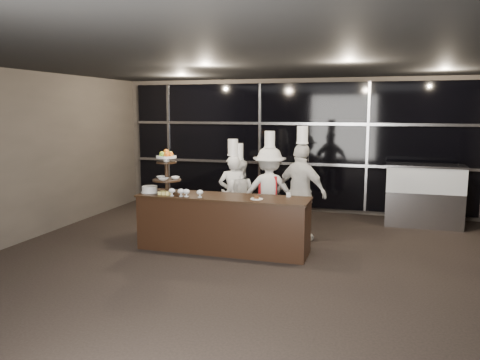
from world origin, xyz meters
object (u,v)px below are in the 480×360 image
(buffet_counter, at_px, (223,223))
(chef_d, at_px, (301,192))
(layer_cake, at_px, (150,189))
(display_case, at_px, (424,192))
(display_stand, at_px, (167,168))
(chef_b, at_px, (238,195))
(chef_a, at_px, (233,192))
(chef_c, at_px, (269,191))

(buffet_counter, relative_size, chef_d, 1.39)
(layer_cake, xyz_separation_m, display_case, (4.59, 2.79, -0.29))
(display_stand, distance_m, chef_b, 1.64)
(display_stand, height_order, chef_a, chef_a)
(chef_b, bearing_deg, chef_a, -121.44)
(buffet_counter, height_order, chef_c, chef_c)
(display_stand, bearing_deg, chef_d, 24.49)
(chef_b, distance_m, chef_c, 0.62)
(buffet_counter, height_order, chef_a, chef_a)
(chef_a, xyz_separation_m, chef_c, (0.67, 0.10, 0.05))
(buffet_counter, height_order, display_stand, display_stand)
(layer_cake, relative_size, chef_a, 0.17)
(chef_a, bearing_deg, chef_c, 8.25)
(buffet_counter, xyz_separation_m, chef_d, (1.13, 0.97, 0.42))
(display_case, distance_m, chef_b, 3.73)
(display_case, xyz_separation_m, chef_a, (-3.48, -1.61, 0.09))
(display_stand, distance_m, display_case, 5.13)
(display_case, bearing_deg, chef_d, -140.76)
(display_case, bearing_deg, chef_c, -151.61)
(buffet_counter, bearing_deg, layer_cake, -177.80)
(buffet_counter, bearing_deg, chef_d, 40.71)
(layer_cake, xyz_separation_m, chef_d, (2.43, 1.02, -0.09))
(display_case, distance_m, chef_a, 3.83)
(display_stand, xyz_separation_m, chef_c, (1.49, 1.22, -0.51))
(buffet_counter, xyz_separation_m, layer_cake, (-1.30, -0.05, 0.51))
(layer_cake, height_order, display_case, display_case)
(buffet_counter, relative_size, display_stand, 3.81)
(display_case, bearing_deg, display_stand, -147.47)
(layer_cake, relative_size, chef_b, 0.18)
(chef_a, bearing_deg, layer_cake, -133.49)
(layer_cake, xyz_separation_m, chef_a, (1.11, 1.17, -0.20))
(chef_d, bearing_deg, chef_a, 173.26)
(chef_c, bearing_deg, display_case, 28.39)
(buffet_counter, distance_m, chef_b, 1.26)
(buffet_counter, bearing_deg, chef_b, 95.59)
(chef_a, relative_size, chef_d, 0.87)
(display_case, height_order, chef_b, chef_b)
(chef_d, bearing_deg, chef_c, 158.41)
(chef_b, xyz_separation_m, chef_c, (0.61, -0.01, 0.11))
(chef_b, height_order, chef_c, chef_c)
(chef_d, bearing_deg, layer_cake, -157.23)
(display_stand, xyz_separation_m, chef_a, (0.81, 1.12, -0.56))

